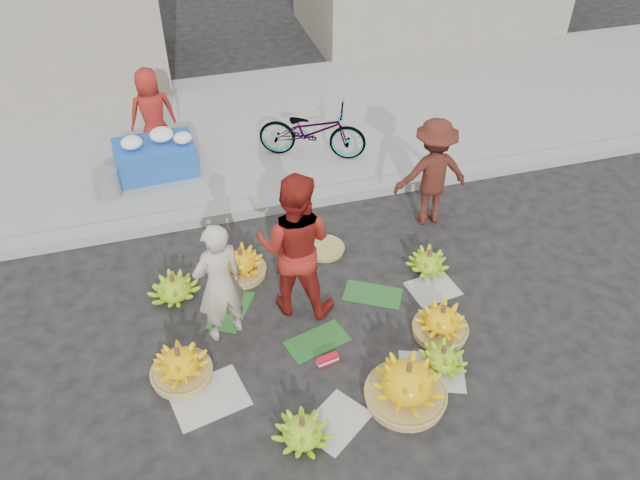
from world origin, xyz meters
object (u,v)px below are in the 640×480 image
object	(u,v)px
vendor_cream	(219,283)
flower_table	(156,156)
bicycle	(312,131)
banana_bunch_4	(441,322)
banana_bunch_0	(180,365)

from	to	relation	value
vendor_cream	flower_table	world-z (taller)	vendor_cream
vendor_cream	bicycle	bearing A→B (deg)	-139.83
banana_bunch_4	flower_table	bearing A→B (deg)	124.52
vendor_cream	bicycle	world-z (taller)	vendor_cream
banana_bunch_0	vendor_cream	distance (m)	0.88
banana_bunch_0	vendor_cream	world-z (taller)	vendor_cream
banana_bunch_0	bicycle	xyz separation A→B (m)	(2.30, 3.46, 0.35)
bicycle	flower_table	bearing A→B (deg)	108.74
banana_bunch_0	bicycle	distance (m)	4.16
banana_bunch_0	vendor_cream	size ratio (longest dim) A/B	0.45
banana_bunch_0	flower_table	size ratio (longest dim) A/B	0.58
banana_bunch_4	flower_table	world-z (taller)	flower_table
vendor_cream	flower_table	distance (m)	3.23
banana_bunch_4	flower_table	distance (m)	4.64
vendor_cream	flower_table	bearing A→B (deg)	-101.25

